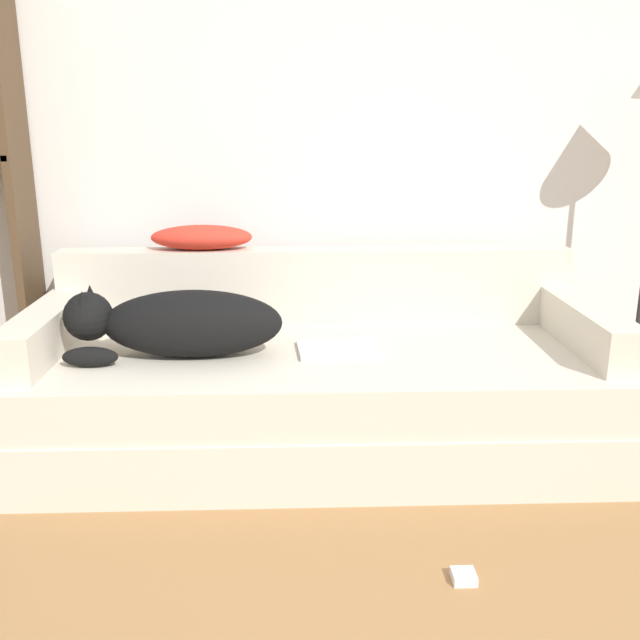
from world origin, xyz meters
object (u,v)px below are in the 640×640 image
Objects in this scene: couch at (319,401)px; dog at (177,323)px; power_adapter at (464,577)px; laptop at (338,349)px; throw_pillow at (202,237)px.

dog is at bearing -174.14° from couch.
power_adapter is (0.39, -0.89, -0.19)m from couch.
power_adapter is at bearing -66.38° from couch.
throw_pillow is at bearing 138.52° from laptop.
laptop is at bearing 110.00° from power_adapter.
laptop is 1.02m from power_adapter.
dog reaches higher than laptop.
laptop is at bearing -14.59° from couch.
power_adapter is at bearing -55.93° from throw_pillow.
couch is at bearing 5.86° from dog.
laptop is 0.81m from throw_pillow.
dog is 1.88× the size of throw_pillow.
throw_pillow is at bearing 84.54° from dog.
couch is 0.64m from dog.
throw_pillow is at bearing 124.07° from power_adapter.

